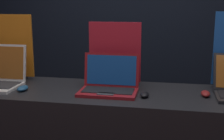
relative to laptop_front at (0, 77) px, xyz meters
name	(u,v)px	position (x,y,z in m)	size (l,w,h in m)	color
wall_back	(137,12)	(0.82, 1.52, 0.43)	(8.00, 0.05, 2.80)	black
laptop_front	(0,77)	(0.00, 0.00, 0.00)	(0.32, 0.33, 0.29)	silver
mouse_front	(23,88)	(0.22, -0.09, -0.05)	(0.07, 0.11, 0.03)	navy
promo_stand_front	(13,48)	(0.00, 0.23, 0.18)	(0.32, 0.07, 0.51)	black
laptop_middle	(109,83)	(0.81, 0.00, -0.01)	(0.39, 0.27, 0.25)	maroon
mouse_middle	(145,94)	(1.06, -0.07, -0.05)	(0.06, 0.10, 0.03)	black
promo_stand_middle	(115,55)	(0.81, 0.21, 0.15)	(0.38, 0.07, 0.46)	black
mouse_back	(205,94)	(1.45, 0.01, -0.05)	(0.06, 0.11, 0.04)	maroon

